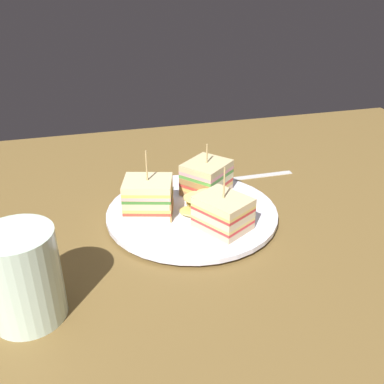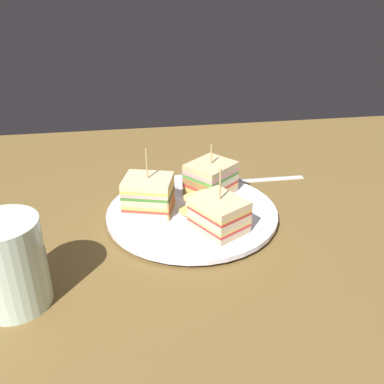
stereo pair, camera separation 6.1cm
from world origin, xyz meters
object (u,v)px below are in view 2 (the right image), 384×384
Objects in this scene: sandwich_wedge_0 at (149,195)px; spoon at (242,179)px; sandwich_wedge_2 at (211,178)px; chip_pile at (199,201)px; drinking_glass at (11,270)px; sandwich_wedge_1 at (219,214)px; plate at (192,213)px.

sandwich_wedge_0 is 0.65× the size of spoon.
chip_pile is at bearing 21.90° from sandwich_wedge_2.
spoon is 41.44cm from drinking_glass.
chip_pile is at bearing 48.40° from spoon.
sandwich_wedge_2 is 0.60× the size of spoon.
chip_pile is (2.63, 4.86, -1.21)cm from sandwich_wedge_2.
sandwich_wedge_0 reaches higher than sandwich_wedge_1.
plate is 6.94cm from sandwich_wedge_2.
sandwich_wedge_2 is at bearing -126.74° from plate.
sandwich_wedge_2 reaches higher than chip_pile.
plate is at bearing 13.56° from sandwich_wedge_2.
chip_pile is at bearing -14.56° from sandwich_wedge_1.
drinking_glass is at bearing 34.15° from plate.
drinking_glass is (24.54, 9.19, 0.77)cm from sandwich_wedge_1.
drinking_glass is (15.64, 15.78, 0.44)cm from sandwich_wedge_0.
sandwich_wedge_2 is 1.31× the size of chip_pile.
plate is 6.98cm from sandwich_wedge_0.
chip_pile is 0.66× the size of drinking_glass.
sandwich_wedge_0 is at bearing -17.62° from sandwich_wedge_2.
sandwich_wedge_0 is 1.08× the size of sandwich_wedge_1.
spoon is at bearing -179.81° from sandwich_wedge_2.
drinking_glass reaches higher than sandwich_wedge_2.
sandwich_wedge_1 is at bearing -159.47° from drinking_glass.
sandwich_wedge_1 reaches higher than plate.
plate is 3.68× the size of chip_pile.
chip_pile is at bearing -146.91° from drinking_glass.
sandwich_wedge_1 is 18.41cm from spoon.
sandwich_wedge_1 is at bearing 44.91° from sandwich_wedge_2.
sandwich_wedge_0 reaches higher than chip_pile.
plate is at bearing 7.18° from chip_pile.
plate is at bearing 7.18° from sandwich_wedge_0.
sandwich_wedge_1 is at bearing -20.26° from sandwich_wedge_0.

